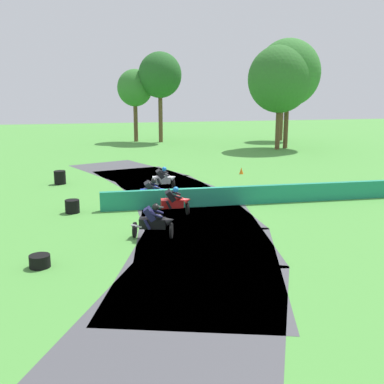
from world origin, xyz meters
name	(u,v)px	position (x,y,z in m)	size (l,w,h in m)	color
ground_plane	(189,207)	(0.00, 0.00, 0.00)	(120.00, 120.00, 0.00)	#4C933D
track_asphalt	(167,208)	(-1.07, 0.03, 0.00)	(9.65, 32.14, 0.01)	#47474C
safety_barrier	(296,193)	(5.49, -0.18, 0.45)	(0.30, 19.41, 0.90)	#1E8466
motorcycle_lead_black	(155,222)	(-2.37, -4.45, 0.66)	(1.69, 1.10, 1.43)	black
motorcycle_chase_red	(174,202)	(-1.04, -1.47, 0.65)	(1.69, 0.80, 1.43)	black
motorcycle_trailing_blue	(152,192)	(-1.67, 0.84, 0.64)	(1.68, 0.85, 1.43)	black
motorcycle_fourth_white	(163,179)	(-0.58, 4.06, 0.64)	(1.68, 0.82, 1.43)	black
tire_stack_near	(40,261)	(-6.37, -6.53, 0.20)	(0.66, 0.66, 0.40)	black
tire_stack_mid_a	(72,206)	(-5.45, 0.16, 0.30)	(0.65, 0.65, 0.60)	black
tire_stack_mid_b	(60,177)	(-6.26, 7.20, 0.40)	(0.68, 0.68, 0.80)	black
traffic_cone	(241,171)	(5.42, 7.96, 0.22)	(0.28, 0.28, 0.44)	orange
tree_far_left	(160,75)	(3.45, 28.56, 7.01)	(4.53, 4.53, 9.43)	brown
tree_far_right	(135,88)	(0.92, 29.79, 5.68)	(3.74, 3.74, 7.70)	brown
tree_mid_rise	(288,73)	(14.26, 20.49, 7.04)	(5.99, 5.99, 10.21)	brown
tree_behind_barrier	(280,79)	(13.13, 19.81, 6.47)	(5.86, 5.86, 9.56)	brown
tree_distant	(283,85)	(16.73, 27.18, 6.03)	(3.99, 3.99, 8.18)	brown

